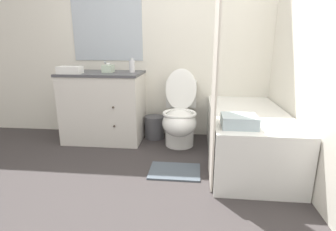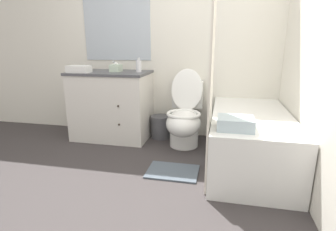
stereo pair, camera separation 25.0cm
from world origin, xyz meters
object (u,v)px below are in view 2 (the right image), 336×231
at_px(vanity_cabinet, 112,104).
at_px(bathtub, 249,139).
at_px(toilet, 185,118).
at_px(bath_towel_folded, 235,123).
at_px(tissue_box, 116,68).
at_px(soap_dispenser, 139,66).
at_px(hand_towel_folded, 79,69).
at_px(bath_mat, 173,172).
at_px(wastebasket, 161,127).
at_px(sink_faucet, 116,67).

distance_m(vanity_cabinet, bathtub, 1.71).
distance_m(toilet, bath_towel_folded, 1.06).
distance_m(tissue_box, bath_towel_folded, 1.73).
distance_m(tissue_box, soap_dispenser, 0.29).
xyz_separation_m(toilet, tissue_box, (-0.86, 0.09, 0.56)).
bearing_deg(toilet, hand_towel_folded, -175.31).
height_order(toilet, bath_mat, toilet).
distance_m(toilet, soap_dispenser, 0.83).
height_order(vanity_cabinet, wastebasket, vanity_cabinet).
xyz_separation_m(bath_towel_folded, bath_mat, (-0.53, 0.17, -0.56)).
bearing_deg(tissue_box, bathtub, -16.27).
xyz_separation_m(bathtub, tissue_box, (-1.56, 0.46, 0.62)).
bearing_deg(hand_towel_folded, sink_faucet, 51.56).
xyz_separation_m(toilet, bath_towel_folded, (0.53, -0.88, 0.24)).
bearing_deg(bath_mat, bath_towel_folded, -17.80).
height_order(bathtub, wastebasket, bathtub).
bearing_deg(bath_towel_folded, hand_towel_folded, 156.15).
relative_size(toilet, tissue_box, 6.06).
bearing_deg(sink_faucet, tissue_box, -67.81).
distance_m(sink_faucet, toilet, 1.12).
relative_size(toilet, wastebasket, 3.11).
relative_size(sink_faucet, hand_towel_folded, 0.54).
bearing_deg(bathtub, hand_towel_folded, 172.24).
bearing_deg(hand_towel_folded, vanity_cabinet, 31.70).
bearing_deg(toilet, bath_towel_folded, -59.11).
bearing_deg(bath_mat, soap_dispenser, 125.25).
height_order(vanity_cabinet, bath_towel_folded, vanity_cabinet).
height_order(wastebasket, hand_towel_folded, hand_towel_folded).
height_order(wastebasket, soap_dispenser, soap_dispenser).
height_order(bath_towel_folded, bath_mat, bath_towel_folded).
relative_size(toilet, soap_dispenser, 5.30).
xyz_separation_m(vanity_cabinet, bath_towel_folded, (1.47, -0.97, 0.14)).
bearing_deg(hand_towel_folded, toilet, 4.69).
bearing_deg(wastebasket, bathtub, -28.30).
bearing_deg(bathtub, bath_mat, -153.70).
bearing_deg(tissue_box, hand_towel_folded, -153.35).
bearing_deg(wastebasket, sink_faucet, 171.70).
xyz_separation_m(tissue_box, bath_towel_folded, (1.39, -0.97, -0.32)).
distance_m(sink_faucet, wastebasket, 0.95).
distance_m(vanity_cabinet, bath_towel_folded, 1.76).
height_order(sink_faucet, toilet, sink_faucet).
bearing_deg(bath_towel_folded, bath_mat, 162.20).
bearing_deg(sink_faucet, soap_dispenser, -26.61).
distance_m(vanity_cabinet, soap_dispenser, 0.61).
height_order(tissue_box, soap_dispenser, soap_dispenser).
distance_m(soap_dispenser, bath_towel_folded, 1.52).
bearing_deg(toilet, bathtub, -27.55).
relative_size(tissue_box, bath_towel_folded, 0.52).
distance_m(hand_towel_folded, bath_mat, 1.64).
height_order(wastebasket, bath_towel_folded, bath_towel_folded).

